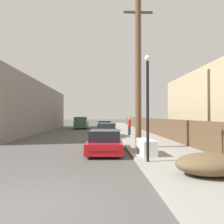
% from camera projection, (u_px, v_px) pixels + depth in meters
% --- Properties ---
extents(ground_plane, '(220.00, 220.00, 0.00)m').
position_uv_depth(ground_plane, '(24.00, 209.00, 4.79)').
color(ground_plane, '#4F4C49').
extents(sidewalk_curb, '(4.20, 63.00, 0.12)m').
position_uv_depth(sidewalk_curb, '(129.00, 131.00, 28.51)').
color(sidewalk_curb, gray).
rests_on(sidewalk_curb, ground).
extents(discarded_fridge, '(0.75, 1.79, 0.77)m').
position_uv_depth(discarded_fridge, '(146.00, 147.00, 10.97)').
color(discarded_fridge, silver).
rests_on(discarded_fridge, sidewalk_curb).
extents(parked_sports_car_red, '(2.04, 4.37, 1.27)m').
position_uv_depth(parked_sports_car_red, '(105.00, 142.00, 12.10)').
color(parked_sports_car_red, red).
rests_on(parked_sports_car_red, ground).
extents(car_parked_mid, '(2.22, 4.52, 1.36)m').
position_uv_depth(car_parked_mid, '(107.00, 131.00, 20.55)').
color(car_parked_mid, silver).
rests_on(car_parked_mid, ground).
extents(car_parked_far, '(2.07, 4.33, 1.36)m').
position_uv_depth(car_parked_far, '(105.00, 126.00, 29.17)').
color(car_parked_far, '#5B1E19').
rests_on(car_parked_far, ground).
extents(pickup_truck, '(1.91, 5.23, 1.86)m').
position_uv_depth(pickup_truck, '(81.00, 123.00, 34.04)').
color(pickup_truck, '#385647').
rests_on(pickup_truck, ground).
extents(utility_pole, '(1.80, 0.37, 9.22)m').
position_uv_depth(utility_pole, '(138.00, 71.00, 13.35)').
color(utility_pole, brown).
rests_on(utility_pole, sidewalk_curb).
extents(street_lamp, '(0.26, 0.26, 4.52)m').
position_uv_depth(street_lamp, '(148.00, 99.00, 9.27)').
color(street_lamp, black).
rests_on(street_lamp, sidewalk_curb).
extents(brush_pile, '(2.23, 1.60, 0.72)m').
position_uv_depth(brush_pile, '(209.00, 164.00, 7.10)').
color(brush_pile, brown).
rests_on(brush_pile, sidewalk_curb).
extents(wooden_fence, '(0.08, 44.32, 1.65)m').
position_uv_depth(wooden_fence, '(148.00, 125.00, 25.91)').
color(wooden_fence, brown).
rests_on(wooden_fence, sidewalk_curb).
extents(building_left_block, '(7.00, 25.89, 5.98)m').
position_uv_depth(building_left_block, '(18.00, 108.00, 27.80)').
color(building_left_block, gray).
rests_on(building_left_block, ground).
extents(pedestrian, '(0.34, 0.34, 1.73)m').
position_uv_depth(pedestrian, '(129.00, 126.00, 22.00)').
color(pedestrian, '#282D42').
rests_on(pedestrian, sidewalk_curb).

